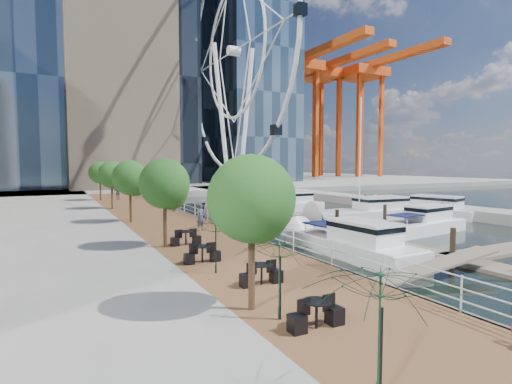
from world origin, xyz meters
name	(u,v)px	position (x,y,z in m)	size (l,w,h in m)	color
ground	(385,258)	(0.00, 0.00, 0.00)	(520.00, 520.00, 0.00)	black
boardwalk	(160,225)	(-9.00, 15.00, 0.50)	(6.00, 60.00, 1.00)	brown
seawall	(196,222)	(-6.00, 15.00, 0.50)	(0.25, 60.00, 1.00)	#595954
land_far	(117,181)	(0.00, 102.00, 0.50)	(200.00, 114.00, 1.00)	gray
breakwater	(384,203)	(20.00, 20.00, 0.50)	(4.00, 60.00, 1.00)	gray
pier	(234,190)	(14.00, 52.00, 0.50)	(14.00, 12.00, 1.00)	gray
railing	(195,210)	(-6.10, 15.00, 1.52)	(0.10, 60.00, 1.05)	white
floating_docks	(368,219)	(7.97, 9.98, 0.49)	(16.00, 34.00, 2.60)	#6D6051
ferris_wheel	(234,51)	(14.00, 52.00, 25.92)	(5.80, 45.60, 47.80)	white
port_cranes	(325,121)	(67.67, 95.67, 20.00)	(40.00, 52.00, 38.00)	#D84C14
street_trees	(130,178)	(-11.40, 14.00, 4.29)	(2.60, 42.60, 4.60)	#3F2B1C
cafe_tables	(229,263)	(-10.40, -2.00, 1.37)	(2.50, 13.70, 0.74)	black
yacht_foreground	(420,233)	(8.47, 4.78, 0.00)	(2.49, 9.31, 2.15)	white
pedestrian_near	(201,217)	(-8.05, 8.05, 1.88)	(0.64, 0.42, 1.76)	#464A5E
pedestrian_mid	(173,203)	(-6.74, 19.39, 1.77)	(0.75, 0.58, 1.54)	#7F6758
pedestrian_far	(118,193)	(-9.49, 33.67, 1.86)	(1.01, 0.42, 1.73)	#353842
moored_yachts	(364,221)	(9.07, 11.66, 0.00)	(24.14, 36.74, 11.50)	silver
cafe_seating	(286,284)	(-11.21, -7.62, 2.17)	(3.66, 12.51, 2.53)	#0E3620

